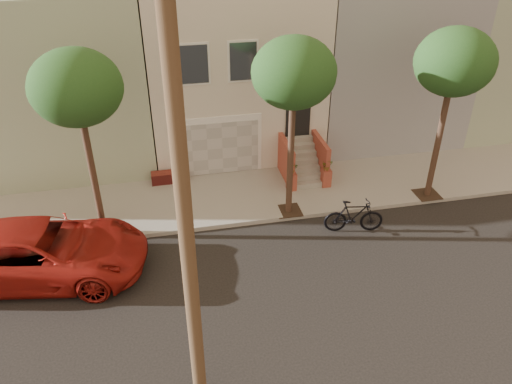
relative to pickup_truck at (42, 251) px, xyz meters
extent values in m
plane|color=black|center=(7.15, -2.26, -0.87)|extent=(90.00, 90.00, 0.00)
cube|color=#9A988C|center=(7.15, 3.09, -0.79)|extent=(40.00, 3.70, 0.15)
cube|color=beige|center=(7.15, 8.94, 2.78)|extent=(7.00, 8.00, 7.00)
cube|color=#98AB8A|center=(0.35, 8.94, 2.78)|extent=(6.50, 8.00, 7.00)
cube|color=gray|center=(13.95, 8.94, 2.78)|extent=(6.50, 8.00, 7.00)
cube|color=#98AB8A|center=(20.45, 8.94, 2.78)|extent=(6.50, 8.00, 7.00)
cube|color=white|center=(6.25, 4.96, 0.53)|extent=(3.20, 0.12, 2.50)
cube|color=#B4B3AF|center=(6.25, 4.90, 0.43)|extent=(2.90, 0.06, 2.20)
cube|color=#9A988C|center=(6.25, 3.09, -0.71)|extent=(3.20, 3.70, 0.02)
cube|color=maroon|center=(4.05, 4.64, -0.50)|extent=(1.40, 0.45, 0.44)
cube|color=black|center=(9.35, 4.91, 1.68)|extent=(1.00, 0.06, 2.00)
cube|color=#3F4751|center=(5.35, 4.91, 3.88)|extent=(1.00, 0.06, 1.40)
cube|color=white|center=(5.35, 4.93, 3.88)|extent=(1.15, 0.05, 1.55)
cube|color=#3F4751|center=(7.15, 4.91, 3.88)|extent=(1.00, 0.06, 1.40)
cube|color=white|center=(7.15, 4.93, 3.88)|extent=(1.15, 0.05, 1.55)
cube|color=#3F4751|center=(8.95, 4.91, 3.88)|extent=(1.00, 0.06, 1.40)
cube|color=white|center=(8.95, 4.93, 3.88)|extent=(1.15, 0.05, 1.55)
cube|color=#9A988C|center=(9.35, 3.12, -0.62)|extent=(1.20, 0.28, 0.20)
cube|color=#9A988C|center=(9.35, 3.40, -0.42)|extent=(1.20, 0.28, 0.20)
cube|color=#9A988C|center=(9.35, 3.68, -0.22)|extent=(1.20, 0.28, 0.20)
cube|color=#9A988C|center=(9.35, 3.96, -0.02)|extent=(1.20, 0.28, 0.20)
cube|color=#9A988C|center=(9.35, 4.24, 0.18)|extent=(1.20, 0.28, 0.20)
cube|color=#9A988C|center=(9.35, 4.52, 0.38)|extent=(1.20, 0.28, 0.20)
cube|color=#9A988C|center=(9.35, 4.80, 0.58)|extent=(1.20, 0.28, 0.20)
cube|color=#984231|center=(8.65, 3.96, 0.08)|extent=(0.18, 1.96, 1.60)
cube|color=#984231|center=(10.05, 3.96, 0.08)|extent=(0.18, 1.96, 1.60)
cube|color=#984231|center=(8.65, 3.08, -0.37)|extent=(0.35, 0.35, 0.70)
imported|color=#194518|center=(8.65, 3.08, 0.21)|extent=(0.40, 0.35, 0.45)
cube|color=#984231|center=(10.05, 3.08, -0.37)|extent=(0.35, 0.35, 0.70)
imported|color=#194518|center=(10.05, 3.08, 0.21)|extent=(0.41, 0.35, 0.45)
cube|color=#2D2116|center=(1.65, 1.64, -0.71)|extent=(0.90, 0.90, 0.02)
cylinder|color=#342417|center=(1.65, 1.64, 1.38)|extent=(0.22, 0.22, 4.20)
ellipsoid|color=#194518|center=(1.65, 1.64, 4.43)|extent=(2.70, 2.57, 2.29)
cube|color=#2D2116|center=(8.15, 1.64, -0.71)|extent=(0.90, 0.90, 0.02)
cylinder|color=#342417|center=(8.15, 1.64, 1.38)|extent=(0.22, 0.22, 4.20)
ellipsoid|color=#194518|center=(8.15, 1.64, 4.43)|extent=(2.70, 2.57, 2.29)
cube|color=#2D2116|center=(13.65, 1.64, -0.71)|extent=(0.90, 0.90, 0.02)
cylinder|color=#342417|center=(13.65, 1.64, 1.38)|extent=(0.22, 0.22, 4.20)
ellipsoid|color=#194518|center=(13.65, 1.64, 4.43)|extent=(2.70, 2.57, 2.29)
cylinder|color=#4E3824|center=(4.15, -5.46, 4.13)|extent=(0.30, 0.30, 10.00)
imported|color=maroon|center=(0.00, 0.00, 0.00)|extent=(6.63, 3.85, 1.74)
imported|color=black|center=(10.06, 0.20, -0.26)|extent=(2.11, 0.92, 1.23)
camera|label=1|loc=(3.88, -12.94, 9.38)|focal=35.08mm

